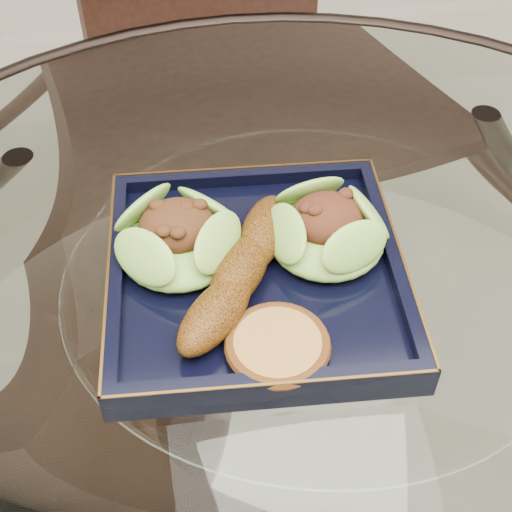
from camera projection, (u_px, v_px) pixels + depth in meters
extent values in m
cylinder|color=white|center=(308.00, 318.00, 0.65)|extent=(1.10, 1.10, 0.01)
torus|color=black|center=(308.00, 318.00, 0.65)|extent=(1.13, 1.13, 0.02)
cylinder|color=black|center=(430.00, 312.00, 1.15)|extent=(0.04, 0.04, 0.75)
cylinder|color=black|center=(79.00, 355.00, 1.09)|extent=(0.04, 0.04, 0.75)
cube|color=black|center=(259.00, 206.00, 1.20)|extent=(0.52, 0.52, 0.04)
cube|color=black|center=(206.00, 9.00, 1.12)|extent=(0.38, 0.15, 0.45)
cylinder|color=black|center=(213.00, 406.00, 1.21)|extent=(0.03, 0.03, 0.44)
cylinder|color=black|center=(387.00, 331.00, 1.32)|extent=(0.03, 0.03, 0.44)
cylinder|color=black|center=(140.00, 269.00, 1.42)|extent=(0.03, 0.03, 0.44)
cylinder|color=black|center=(295.00, 215.00, 1.53)|extent=(0.03, 0.03, 0.44)
cube|color=black|center=(256.00, 278.00, 0.67)|extent=(0.29, 0.29, 0.02)
ellipsoid|color=#70A630|center=(179.00, 241.00, 0.66)|extent=(0.15, 0.15, 0.04)
ellipsoid|color=#5C912A|center=(327.00, 233.00, 0.67)|extent=(0.13, 0.13, 0.04)
ellipsoid|color=#69390B|center=(240.00, 271.00, 0.63)|extent=(0.14, 0.19, 0.04)
cylinder|color=#A87838|center=(278.00, 346.00, 0.59)|extent=(0.10, 0.10, 0.01)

